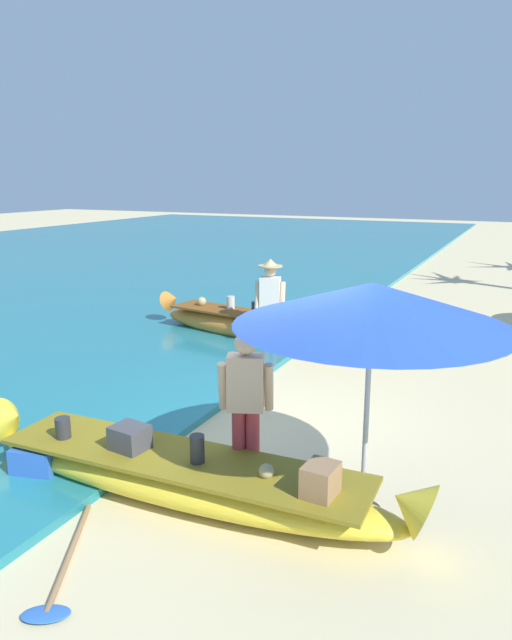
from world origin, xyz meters
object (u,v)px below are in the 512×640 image
Objects in this scene: boat_yellow_foreground at (181,475)px; paddle at (62,574)px; person_vendor_hatted at (270,298)px; cooler_box at (37,463)px; boat_orange_midground at (250,325)px; person_tourist_customer at (246,402)px; patio_umbrella_large at (372,305)px.

boat_yellow_foreground is 3.39× the size of paddle.
person_vendor_hatted reaches higher than cooler_box.
boat_orange_midground is 1.05m from person_vendor_hatted.
cooler_box is (-2.06, -0.79, -0.75)m from person_tourist_customer.
boat_yellow_foreground is at bearing 81.09° from paddle.
boat_yellow_foreground is at bearing -75.66° from person_vendor_hatted.
boat_orange_midground is 5.64m from person_tourist_customer.
person_tourist_customer reaches higher than paddle.
person_tourist_customer is (2.41, -5.06, 0.63)m from boat_orange_midground.
boat_yellow_foreground is at bearing -70.81° from boat_orange_midground.
person_vendor_hatted is 5.44m from cooler_box.
paddle is at bearing -135.02° from patio_umbrella_large.
patio_umbrella_large is at bearing -54.23° from boat_orange_midground.
boat_yellow_foreground is 2.87× the size of person_vendor_hatted.
boat_orange_midground is 9.65× the size of cooler_box.
boat_yellow_foreground is 1.61m from cooler_box.
cooler_box is at bearing -93.08° from person_vendor_hatted.
patio_umbrella_large reaches higher than cooler_box.
boat_orange_midground is at bearing 125.77° from patio_umbrella_large.
person_vendor_hatted is 6.63m from paddle.
person_tourist_customer is 1.15× the size of paddle.
patio_umbrella_large is (3.62, -5.03, 1.73)m from boat_orange_midground.
boat_yellow_foreground is 2.51m from patio_umbrella_large.
paddle is (-1.92, -1.92, -2.00)m from patio_umbrella_large.
cooler_box reaches higher than paddle.
person_tourist_customer is 1.64m from patio_umbrella_large.
cooler_box is (0.34, -5.85, -0.12)m from boat_orange_midground.
paddle is (1.70, -6.95, -0.27)m from boat_orange_midground.
person_tourist_customer is (0.48, 0.47, 0.68)m from boat_yellow_foreground.
person_tourist_customer is 3.55× the size of cooler_box.
patio_umbrella_large is at bearing 44.98° from paddle.
boat_orange_midground is at bearing 109.19° from boat_yellow_foreground.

